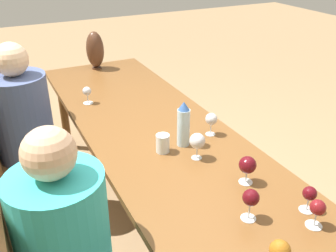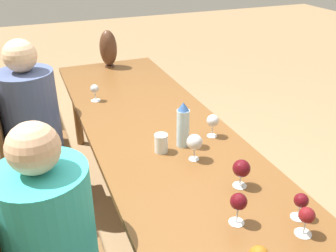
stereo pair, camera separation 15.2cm
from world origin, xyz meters
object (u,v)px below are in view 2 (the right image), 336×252
Objects in this scene: water_tumbler at (161,143)px; wine_glass_2 at (307,216)px; wine_glass_1 at (241,169)px; wine_glass_7 at (213,121)px; wine_glass_6 at (95,90)px; water_bottle at (183,125)px; person_far at (35,124)px; wine_glass_0 at (301,201)px; wine_glass_4 at (239,202)px; chair_far at (25,145)px; person_near at (57,250)px; wine_glass_3 at (195,142)px; vase at (108,48)px.

wine_glass_2 is at bearing -159.31° from water_tumbler.
wine_glass_1 is 1.03× the size of wine_glass_7.
water_tumbler is at bearing -167.03° from wine_glass_6.
person_far reaches higher than water_bottle.
wine_glass_1 is (0.28, 0.11, 0.01)m from wine_glass_0.
water_bottle is 1.81× the size of wine_glass_4.
water_tumbler is at bearing 20.69° from wine_glass_2.
person_near reaches higher than chair_far.
wine_glass_3 is 0.12× the size of person_near.
wine_glass_6 is at bearing 18.66° from wine_glass_1.
person_far is at bearing 45.54° from water_bottle.
water_bottle is 0.21m from wine_glass_7.
wine_glass_4 is (-0.67, 0.05, -0.02)m from water_bottle.
wine_glass_7 is (-1.48, -0.26, -0.07)m from vase.
vase is at bearing -21.19° from wine_glass_6.
wine_glass_0 is 0.77m from wine_glass_7.
wine_glass_0 is 1.63m from wine_glass_6.
vase is 1.50m from wine_glass_7.
person_far reaches higher than wine_glass_7.
wine_glass_3 is at bearing -67.68° from person_near.
water_tumbler is 0.99m from person_far.
person_near is at bearing 91.15° from wine_glass_1.
person_far is at bearing 33.24° from wine_glass_0.
water_tumbler is 0.85m from wine_glass_6.
wine_glass_7 is at bearing -145.57° from wine_glass_6.
water_bottle is 0.92m from person_near.
vase is 2.22× the size of wine_glass_3.
vase is 1.97m from wine_glass_1.
vase is 0.26× the size of person_near.
chair_far is at bearing 4.18° from person_near.
person_near is at bearing 179.97° from person_far.
wine_glass_7 is 1.21m from person_far.
person_far reaches higher than vase.
wine_glass_1 is at bearing -160.84° from wine_glass_3.
vase is at bearing 4.42° from wine_glass_1.
wine_glass_4 is (-0.21, 0.15, 0.01)m from wine_glass_1.
wine_glass_2 is 1.83m from person_far.
wine_glass_0 is at bearing -160.77° from wine_glass_6.
wine_glass_0 is 0.82× the size of wine_glass_3.
wine_glass_0 is 0.61m from wine_glass_3.
vase is 2.34m from wine_glass_2.
water_bottle is 1.08m from person_far.
vase reaches higher than chair_far.
wine_glass_7 is (0.05, -0.34, 0.05)m from water_tumbler.
wine_glass_3 is 1.02m from wine_glass_6.
wine_glass_3 is 1.21× the size of wine_glass_6.
wine_glass_0 is at bearing -158.31° from wine_glass_1.
wine_glass_1 is 1.11× the size of wine_glass_2.
wine_glass_3 reaches higher than wine_glass_2.
person_near is (-0.02, 0.86, -0.17)m from wine_glass_1.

